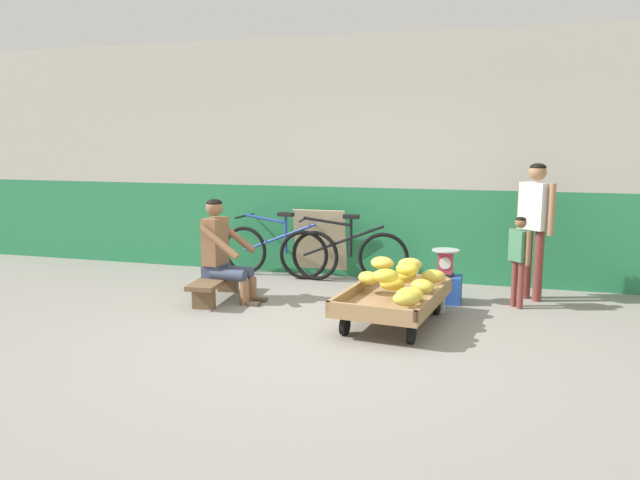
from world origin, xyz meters
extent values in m
plane|color=gray|center=(0.00, 0.00, 0.00)|extent=(80.00, 80.00, 0.00)
cube|color=#287F4C|center=(0.00, 2.85, 0.59)|extent=(16.00, 0.30, 1.18)
cube|color=#B7B2A8|center=(0.00, 2.85, 2.12)|extent=(16.00, 0.30, 1.90)
cube|color=#99754C|center=(0.65, 0.74, 0.23)|extent=(1.00, 1.53, 0.05)
cube|color=#99754C|center=(0.25, 0.79, 0.31)|extent=(0.21, 1.44, 0.10)
cube|color=#99754C|center=(1.04, 0.70, 0.31)|extent=(0.21, 1.44, 0.10)
cube|color=#99754C|center=(0.73, 1.44, 0.31)|extent=(0.84, 0.14, 0.10)
cube|color=#99754C|center=(0.57, 0.05, 0.31)|extent=(0.84, 0.14, 0.10)
cylinder|color=black|center=(0.39, 1.28, 0.09)|extent=(0.07, 0.18, 0.18)
cylinder|color=black|center=(1.02, 1.21, 0.09)|extent=(0.07, 0.18, 0.18)
cylinder|color=black|center=(0.28, 0.28, 0.09)|extent=(0.07, 0.18, 0.18)
cylinder|color=black|center=(0.90, 0.21, 0.09)|extent=(0.07, 0.18, 0.18)
ellipsoid|color=gold|center=(0.65, 0.65, 0.42)|extent=(0.26, 0.20, 0.13)
ellipsoid|color=gold|center=(0.70, 1.16, 0.42)|extent=(0.30, 0.29, 0.13)
ellipsoid|color=yellow|center=(0.98, 1.11, 0.42)|extent=(0.26, 0.21, 0.13)
ellipsoid|color=gold|center=(0.37, 0.84, 0.42)|extent=(0.30, 0.29, 0.13)
ellipsoid|color=gold|center=(0.69, 0.99, 0.42)|extent=(0.28, 0.23, 0.13)
ellipsoid|color=gold|center=(0.94, 0.64, 0.42)|extent=(0.30, 0.28, 0.13)
ellipsoid|color=yellow|center=(0.87, 0.29, 0.42)|extent=(0.26, 0.21, 0.13)
ellipsoid|color=gold|center=(0.86, 0.13, 0.42)|extent=(0.29, 0.27, 0.13)
ellipsoid|color=yellow|center=(0.48, 0.98, 0.56)|extent=(0.27, 0.23, 0.13)
ellipsoid|color=gold|center=(0.77, 0.74, 0.56)|extent=(0.30, 0.28, 0.13)
ellipsoid|color=yellow|center=(0.63, 0.39, 0.56)|extent=(0.28, 0.25, 0.13)
ellipsoid|color=yellow|center=(0.76, 0.99, 0.55)|extent=(0.26, 0.21, 0.13)
cube|color=brown|center=(-1.43, 1.11, 0.24)|extent=(0.40, 1.12, 0.05)
cube|color=brown|center=(-1.46, 1.49, 0.11)|extent=(0.25, 0.10, 0.22)
cube|color=brown|center=(-1.39, 0.73, 0.11)|extent=(0.25, 0.10, 0.22)
cylinder|color=brown|center=(-1.02, 1.18, 0.14)|extent=(0.10, 0.10, 0.27)
cube|color=#4C3D2D|center=(-0.96, 1.17, 0.02)|extent=(0.22, 0.10, 0.04)
cylinder|color=#38425B|center=(-1.22, 1.19, 0.32)|extent=(0.41, 0.15, 0.13)
cylinder|color=brown|center=(-1.03, 1.00, 0.14)|extent=(0.10, 0.10, 0.27)
cube|color=#4C3D2D|center=(-0.97, 0.99, 0.02)|extent=(0.22, 0.10, 0.04)
cylinder|color=#38425B|center=(-1.23, 1.01, 0.32)|extent=(0.41, 0.15, 0.13)
cube|color=#38425B|center=(-1.43, 1.11, 0.34)|extent=(0.24, 0.29, 0.14)
cube|color=brown|center=(-1.43, 1.11, 0.67)|extent=(0.20, 0.33, 0.52)
cylinder|color=brown|center=(-1.26, 1.30, 0.70)|extent=(0.47, 0.10, 0.36)
cylinder|color=brown|center=(-1.28, 0.90, 0.70)|extent=(0.47, 0.10, 0.36)
sphere|color=brown|center=(-1.43, 1.11, 1.05)|extent=(0.19, 0.19, 0.19)
ellipsoid|color=black|center=(-1.43, 1.11, 1.10)|extent=(0.17, 0.17, 0.09)
cube|color=#234CA8|center=(1.05, 1.74, 0.15)|extent=(0.36, 0.28, 0.30)
cylinder|color=#28282D|center=(1.05, 1.74, 0.32)|extent=(0.20, 0.20, 0.03)
cube|color=#C6384C|center=(1.05, 1.74, 0.45)|extent=(0.16, 0.10, 0.24)
cylinder|color=white|center=(1.05, 1.68, 0.45)|extent=(0.13, 0.01, 0.13)
cylinder|color=#B2B5BA|center=(1.05, 1.74, 0.58)|extent=(0.30, 0.30, 0.01)
torus|color=black|center=(-1.67, 2.48, 0.32)|extent=(0.64, 0.12, 0.64)
torus|color=black|center=(-0.65, 2.37, 0.32)|extent=(0.64, 0.12, 0.64)
cylinder|color=#234299|center=(-1.16, 2.42, 0.52)|extent=(1.03, 0.14, 0.43)
cylinder|color=#234299|center=(-1.06, 2.41, 0.56)|extent=(0.04, 0.04, 0.48)
cylinder|color=#234299|center=(-1.36, 2.45, 0.76)|extent=(0.62, 0.10, 0.12)
cube|color=black|center=(-1.06, 2.41, 0.83)|extent=(0.21, 0.12, 0.05)
cylinder|color=black|center=(-1.67, 2.48, 0.78)|extent=(0.08, 0.48, 0.03)
torus|color=black|center=(-0.80, 2.37, 0.32)|extent=(0.64, 0.11, 0.64)
torus|color=black|center=(0.21, 2.47, 0.32)|extent=(0.64, 0.11, 0.64)
cylinder|color=black|center=(-0.30, 2.42, 0.52)|extent=(1.03, 0.13, 0.43)
cylinder|color=black|center=(-0.20, 2.43, 0.56)|extent=(0.04, 0.04, 0.48)
cylinder|color=black|center=(-0.50, 2.40, 0.76)|extent=(0.62, 0.09, 0.12)
cube|color=black|center=(-0.20, 2.43, 0.83)|extent=(0.21, 0.12, 0.05)
cylinder|color=black|center=(-0.80, 2.37, 0.78)|extent=(0.07, 0.48, 0.03)
cube|color=#C6B289|center=(-0.66, 2.64, 0.44)|extent=(0.70, 0.20, 0.89)
cylinder|color=brown|center=(2.03, 2.08, 0.40)|extent=(0.10, 0.10, 0.80)
cylinder|color=brown|center=(1.91, 2.19, 0.40)|extent=(0.10, 0.10, 0.80)
cube|color=silver|center=(1.97, 2.14, 1.06)|extent=(0.37, 0.36, 0.52)
cylinder|color=#9E704C|center=(2.13, 1.99, 1.04)|extent=(0.07, 0.07, 0.56)
cylinder|color=#9E704C|center=(1.82, 2.28, 1.04)|extent=(0.07, 0.07, 0.56)
sphere|color=#9E704C|center=(1.97, 2.14, 1.44)|extent=(0.19, 0.19, 0.19)
ellipsoid|color=black|center=(1.97, 2.14, 1.49)|extent=(0.17, 0.17, 0.09)
cylinder|color=brown|center=(1.84, 1.70, 0.25)|extent=(0.06, 0.06, 0.51)
cylinder|color=brown|center=(1.78, 1.77, 0.25)|extent=(0.06, 0.06, 0.51)
cube|color=#427A56|center=(1.81, 1.74, 0.68)|extent=(0.23, 0.24, 0.33)
cylinder|color=brown|center=(1.90, 1.63, 0.66)|extent=(0.05, 0.05, 0.36)
cylinder|color=brown|center=(1.73, 1.84, 0.66)|extent=(0.05, 0.05, 0.36)
sphere|color=brown|center=(1.81, 1.74, 0.92)|extent=(0.12, 0.12, 0.12)
ellipsoid|color=black|center=(1.81, 1.74, 0.95)|extent=(0.11, 0.11, 0.05)
cube|color=silver|center=(0.99, 1.34, 0.12)|extent=(0.18, 0.12, 0.24)
camera|label=1|loc=(1.65, -5.15, 1.80)|focal=35.23mm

